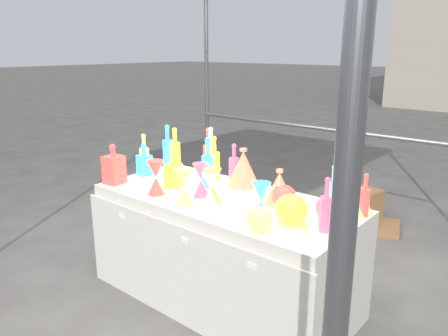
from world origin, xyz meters
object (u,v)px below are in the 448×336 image
Objects in this scene: bottle_0 at (175,148)px; decanter_0 at (173,170)px; hourglass_0 at (156,178)px; display_table at (223,249)px; globe_0 at (291,211)px; cardboard_box_closed at (353,204)px; lampshade_0 at (243,167)px.

bottle_0 is 0.54m from decanter_0.
bottle_0 is at bearing 125.33° from hourglass_0.
globe_0 reaches higher than display_table.
globe_0 is (1.00, -0.04, -0.05)m from decanter_0.
globe_0 is at bearing -9.34° from display_table.
cardboard_box_closed is 2.35m from hourglass_0.
display_table is at bearing -79.01° from cardboard_box_closed.
hourglass_0 is at bearing -148.18° from display_table.
hourglass_0 is at bearing -88.67° from cardboard_box_closed.
display_table is at bearing -22.56° from bottle_0.
bottle_0 is 1.41× the size of hourglass_0.
display_table is 0.59m from lampshade_0.
decanter_0 is at bearing -113.71° from lampshade_0.
decanter_0 is at bearing 97.56° from hourglass_0.
hourglass_0 is (0.41, -0.57, -0.05)m from bottle_0.
globe_0 reaches higher than cardboard_box_closed.
lampshade_0 is (0.36, 0.34, 0.01)m from decanter_0.
globe_0 is at bearing -62.87° from cardboard_box_closed.
decanter_0 is 1.09× the size of hourglass_0.
decanter_0 is 0.50m from lampshade_0.
display_table is at bearing -13.89° from decanter_0.
decanter_0 is at bearing -45.36° from bottle_0.
globe_0 is (0.49, -2.05, 0.65)m from cardboard_box_closed.
bottle_0 is at bearing -104.95° from cardboard_box_closed.
bottle_0 reaches higher than globe_0.
lampshade_0 is (-0.05, 0.29, 0.51)m from display_table.
cardboard_box_closed is at bearing 77.60° from hourglass_0.
display_table reaches higher than cardboard_box_closed.
cardboard_box_closed is 1.86× the size of decanter_0.
decanter_0 is 1.00m from globe_0.
decanter_0 is (-0.51, -2.01, 0.70)m from cardboard_box_closed.
cardboard_box_closed is at bearing 103.40° from globe_0.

